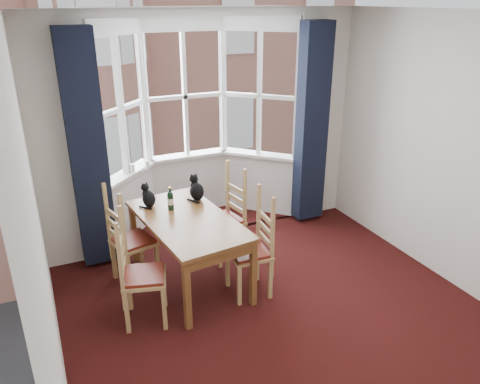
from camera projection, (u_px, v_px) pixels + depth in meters
floor at (295, 334)px, 4.36m from camera, size 4.50×4.50×0.00m
ceiling at (313, 13)px, 3.28m from camera, size 4.50×4.50×0.00m
wall_left at (41, 246)px, 3.05m from camera, size 0.00×4.50×4.50m
wall_right at (477, 162)px, 4.59m from camera, size 0.00×4.50×4.50m
wall_back_pier_left at (63, 147)px, 5.07m from camera, size 0.70×0.12×2.80m
wall_back_pier_right at (319, 117)px, 6.34m from camera, size 0.70×0.12×2.80m
bay_window at (192, 121)px, 6.13m from camera, size 2.76×0.94×2.80m
curtain_left at (88, 153)px, 5.03m from camera, size 0.38×0.22×2.60m
curtain_right at (312, 125)px, 6.12m from camera, size 0.38×0.22×2.60m
dining_table at (188, 226)px, 4.91m from camera, size 1.00×1.62×0.77m
chair_left_near at (134, 278)px, 4.37m from camera, size 0.50×0.51×0.92m
chair_left_far at (126, 244)px, 4.97m from camera, size 0.49×0.51×0.92m
chair_right_near at (257, 251)px, 4.83m from camera, size 0.43×0.45×0.92m
chair_right_far at (230, 219)px, 5.53m from camera, size 0.46×0.48×0.92m
cat_left at (148, 197)px, 5.14m from camera, size 0.19×0.22×0.27m
cat_right at (196, 190)px, 5.30m from camera, size 0.17×0.23×0.30m
wine_bottle at (171, 200)px, 5.04m from camera, size 0.07×0.07×0.26m
candle_tall at (132, 168)px, 5.85m from camera, size 0.06×0.06×0.10m
candle_short at (147, 165)px, 5.95m from camera, size 0.06×0.06×0.11m
street at (61, 131)px, 33.72m from camera, size 80.00×80.00×0.00m
tenement_building at (79, 40)px, 15.49m from camera, size 18.40×7.80×15.20m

